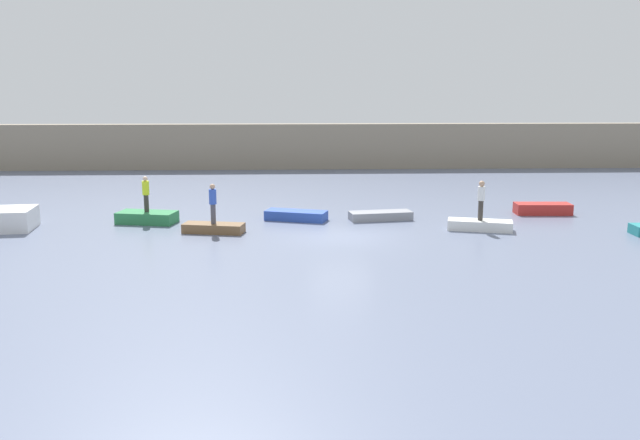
{
  "coord_description": "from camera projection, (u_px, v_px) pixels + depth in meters",
  "views": [
    {
      "loc": [
        -2.02,
        -27.88,
        6.33
      ],
      "look_at": [
        -0.83,
        1.48,
        0.43
      ],
      "focal_mm": 37.89,
      "sensor_mm": 36.0,
      "label": 1
    }
  ],
  "objects": [
    {
      "name": "ground_plane",
      "position": [
        341.0,
        237.0,
        28.64
      ],
      "size": [
        120.0,
        120.0,
        0.0
      ],
      "primitive_type": "plane",
      "color": "slate"
    },
    {
      "name": "person_white_shirt",
      "position": [
        481.0,
        198.0,
        29.66
      ],
      "size": [
        0.32,
        0.32,
        1.76
      ],
      "color": "#38332D",
      "rests_on": "rowboat_white"
    },
    {
      "name": "person_blue_shirt",
      "position": [
        213.0,
        202.0,
        29.17
      ],
      "size": [
        0.32,
        0.32,
        1.74
      ],
      "color": "#4C4C56",
      "rests_on": "rowboat_brown"
    },
    {
      "name": "person_hiviz_shirt",
      "position": [
        146.0,
        192.0,
        31.21
      ],
      "size": [
        0.32,
        0.32,
        1.66
      ],
      "color": "#38332D",
      "rests_on": "rowboat_green"
    },
    {
      "name": "rowboat_brown",
      "position": [
        214.0,
        228.0,
        29.4
      ],
      "size": [
        2.76,
        1.43,
        0.41
      ],
      "primitive_type": "cube",
      "rotation": [
        0.0,
        0.0,
        -0.2
      ],
      "color": "brown",
      "rests_on": "ground_plane"
    },
    {
      "name": "rowboat_red",
      "position": [
        543.0,
        209.0,
        33.62
      ],
      "size": [
        2.76,
        1.15,
        0.54
      ],
      "primitive_type": "cube",
      "rotation": [
        0.0,
        0.0,
        -0.05
      ],
      "color": "red",
      "rests_on": "ground_plane"
    },
    {
      "name": "rowboat_green",
      "position": [
        147.0,
        217.0,
        31.44
      ],
      "size": [
        2.87,
        1.81,
        0.53
      ],
      "primitive_type": "cube",
      "rotation": [
        0.0,
        0.0,
        -0.21
      ],
      "color": "#2D7F47",
      "rests_on": "ground_plane"
    },
    {
      "name": "rowboat_grey",
      "position": [
        381.0,
        216.0,
        32.19
      ],
      "size": [
        3.09,
        1.43,
        0.41
      ],
      "primitive_type": "cube",
      "rotation": [
        0.0,
        0.0,
        0.15
      ],
      "color": "gray",
      "rests_on": "ground_plane"
    },
    {
      "name": "rowboat_white",
      "position": [
        480.0,
        225.0,
        29.9
      ],
      "size": [
        2.95,
        1.68,
        0.45
      ],
      "primitive_type": "cube",
      "rotation": [
        0.0,
        0.0,
        -0.27
      ],
      "color": "white",
      "rests_on": "ground_plane"
    },
    {
      "name": "rowboat_blue",
      "position": [
        296.0,
        215.0,
        32.11
      ],
      "size": [
        3.07,
        1.89,
        0.46
      ],
      "primitive_type": "cube",
      "rotation": [
        0.0,
        0.0,
        -0.32
      ],
      "color": "#2B4CAD",
      "rests_on": "ground_plane"
    },
    {
      "name": "embankment_wall",
      "position": [
        319.0,
        146.0,
        51.61
      ],
      "size": [
        80.0,
        1.2,
        3.42
      ],
      "primitive_type": "cube",
      "color": "gray",
      "rests_on": "ground_plane"
    }
  ]
}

